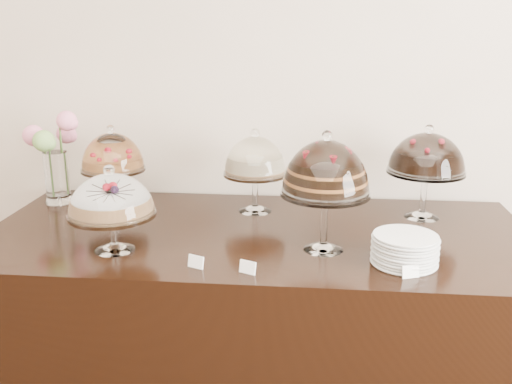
# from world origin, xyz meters

# --- Properties ---
(wall_back) EXTENTS (5.00, 0.04, 3.00)m
(wall_back) POSITION_xyz_m (0.00, 3.00, 1.50)
(wall_back) COLOR beige
(wall_back) RESTS_ON ground
(display_counter) EXTENTS (2.20, 1.00, 0.90)m
(display_counter) POSITION_xyz_m (-0.05, 2.45, 0.45)
(display_counter) COLOR black
(display_counter) RESTS_ON ground
(cake_stand_sugar_sponge) EXTENTS (0.32, 0.32, 0.33)m
(cake_stand_sugar_sponge) POSITION_xyz_m (-0.56, 2.20, 1.10)
(cake_stand_sugar_sponge) COLOR white
(cake_stand_sugar_sponge) RESTS_ON display_counter
(cake_stand_choco_layer) EXTENTS (0.33, 0.33, 0.45)m
(cake_stand_choco_layer) POSITION_xyz_m (0.21, 2.28, 1.20)
(cake_stand_choco_layer) COLOR white
(cake_stand_choco_layer) RESTS_ON display_counter
(cake_stand_cheesecake) EXTENTS (0.28, 0.28, 0.38)m
(cake_stand_cheesecake) POSITION_xyz_m (-0.09, 2.71, 1.14)
(cake_stand_cheesecake) COLOR white
(cake_stand_cheesecake) RESTS_ON display_counter
(cake_stand_dark_choco) EXTENTS (0.33, 0.33, 0.41)m
(cake_stand_dark_choco) POSITION_xyz_m (0.65, 2.70, 1.17)
(cake_stand_dark_choco) COLOR white
(cake_stand_dark_choco) RESTS_ON display_counter
(cake_stand_fruit_tart) EXTENTS (0.29, 0.29, 0.38)m
(cake_stand_fruit_tart) POSITION_xyz_m (-0.72, 2.69, 1.14)
(cake_stand_fruit_tart) COLOR white
(cake_stand_fruit_tart) RESTS_ON display_counter
(flower_vase) EXTENTS (0.26, 0.28, 0.43)m
(flower_vase) POSITION_xyz_m (-1.02, 2.75, 1.13)
(flower_vase) COLOR white
(flower_vase) RESTS_ON display_counter
(plate_stack) EXTENTS (0.23, 0.23, 0.10)m
(plate_stack) POSITION_xyz_m (0.49, 2.18, 0.95)
(plate_stack) COLOR white
(plate_stack) RESTS_ON display_counter
(price_card_left) EXTENTS (0.06, 0.04, 0.04)m
(price_card_left) POSITION_xyz_m (-0.23, 2.07, 0.92)
(price_card_left) COLOR white
(price_card_left) RESTS_ON display_counter
(price_card_right) EXTENTS (0.06, 0.03, 0.04)m
(price_card_right) POSITION_xyz_m (0.50, 2.06, 0.92)
(price_card_right) COLOR white
(price_card_right) RESTS_ON display_counter
(price_card_extra) EXTENTS (0.06, 0.04, 0.04)m
(price_card_extra) POSITION_xyz_m (-0.04, 2.04, 0.92)
(price_card_extra) COLOR white
(price_card_extra) RESTS_ON display_counter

